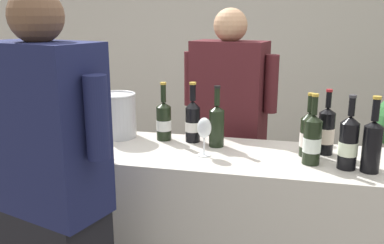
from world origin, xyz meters
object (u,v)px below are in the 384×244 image
(wine_bottle_5, at_px, (217,124))
(wine_bottle_3, at_px, (372,144))
(wine_bottle_2, at_px, (308,134))
(wine_glass, at_px, (204,129))
(wine_bottle_8, at_px, (348,142))
(wine_bottle_1, at_px, (326,131))
(wine_bottle_10, at_px, (89,129))
(ice_bucket, at_px, (117,115))
(wine_bottle_0, at_px, (59,125))
(wine_bottle_4, at_px, (164,120))
(wine_bottle_9, at_px, (312,139))
(wine_bottle_7, at_px, (193,121))
(person_server, at_px, (228,150))
(wine_bottle_6, at_px, (74,117))
(person_guest, at_px, (55,226))

(wine_bottle_5, bearing_deg, wine_bottle_3, -16.31)
(wine_bottle_2, relative_size, wine_glass, 1.63)
(wine_bottle_3, distance_m, wine_bottle_8, 0.10)
(wine_bottle_1, xyz_separation_m, wine_bottle_5, (-0.54, -0.00, 0.00))
(wine_bottle_5, xyz_separation_m, wine_bottle_8, (0.62, -0.19, 0.00))
(wine_bottle_10, bearing_deg, ice_bucket, 83.12)
(wine_bottle_0, relative_size, wine_bottle_4, 1.08)
(wine_bottle_5, relative_size, wine_bottle_9, 0.97)
(wine_bottle_0, bearing_deg, wine_bottle_2, 9.14)
(wine_bottle_4, relative_size, wine_bottle_7, 0.98)
(wine_bottle_8, height_order, wine_bottle_10, wine_bottle_8)
(wine_bottle_1, bearing_deg, wine_bottle_5, -179.65)
(wine_bottle_3, height_order, wine_glass, wine_bottle_3)
(wine_bottle_8, distance_m, wine_bottle_10, 1.23)
(wine_bottle_7, bearing_deg, wine_bottle_3, -17.09)
(wine_bottle_2, bearing_deg, person_server, 133.48)
(wine_bottle_6, bearing_deg, wine_bottle_5, 6.10)
(wine_bottle_6, bearing_deg, wine_bottle_1, 3.72)
(wine_bottle_3, distance_m, ice_bucket, 1.31)
(wine_bottle_0, distance_m, person_guest, 0.61)
(wine_bottle_6, xyz_separation_m, wine_bottle_7, (0.62, 0.14, -0.02))
(wine_bottle_4, bearing_deg, wine_bottle_2, -7.66)
(wine_bottle_0, height_order, wine_bottle_1, wine_bottle_0)
(wine_bottle_9, bearing_deg, wine_bottle_7, 160.44)
(wine_bottle_4, xyz_separation_m, wine_bottle_5, (0.30, -0.05, 0.01))
(wine_bottle_3, distance_m, wine_glass, 0.75)
(wine_bottle_9, bearing_deg, wine_bottle_8, -10.26)
(person_guest, bearing_deg, wine_bottle_1, 34.86)
(wine_bottle_5, height_order, wine_bottle_10, wine_bottle_5)
(wine_bottle_9, bearing_deg, person_server, 128.37)
(wine_bottle_3, bearing_deg, ice_bucket, 168.83)
(ice_bucket, relative_size, person_guest, 0.14)
(wine_bottle_2, xyz_separation_m, wine_bottle_8, (0.17, -0.14, 0.01))
(person_server, bearing_deg, wine_bottle_6, -146.14)
(wine_bottle_8, bearing_deg, wine_bottle_0, -177.67)
(wine_bottle_6, height_order, wine_bottle_7, wine_bottle_6)
(wine_bottle_9, relative_size, ice_bucket, 1.32)
(wine_bottle_6, distance_m, wine_bottle_10, 0.21)
(wine_bottle_0, height_order, person_guest, person_guest)
(wine_bottle_4, height_order, wine_glass, wine_bottle_4)
(wine_bottle_9, bearing_deg, wine_glass, 179.98)
(wine_bottle_8, xyz_separation_m, person_server, (-0.62, 0.62, -0.28))
(ice_bucket, bearing_deg, wine_bottle_8, -11.14)
(wine_glass, height_order, person_guest, person_guest)
(wine_bottle_9, xyz_separation_m, wine_glass, (-0.50, 0.00, 0.02))
(wine_bottle_7, xyz_separation_m, person_guest, (-0.37, -0.79, -0.26))
(wine_bottle_8, xyz_separation_m, person_guest, (-1.14, -0.54, -0.26))
(wine_bottle_7, xyz_separation_m, wine_bottle_10, (-0.47, -0.28, -0.00))
(ice_bucket, bearing_deg, person_guest, -85.56)
(wine_bottle_1, bearing_deg, wine_bottle_8, -67.77)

